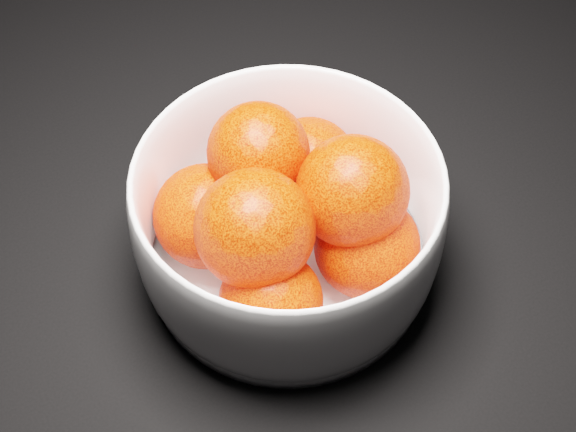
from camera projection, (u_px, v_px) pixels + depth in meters
name	position (u px, v px, depth m)	size (l,w,h in m)	color
bowl	(288.00, 221.00, 0.58)	(0.23, 0.23, 0.11)	white
orange_pile	(288.00, 213.00, 0.57)	(0.17, 0.17, 0.12)	red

